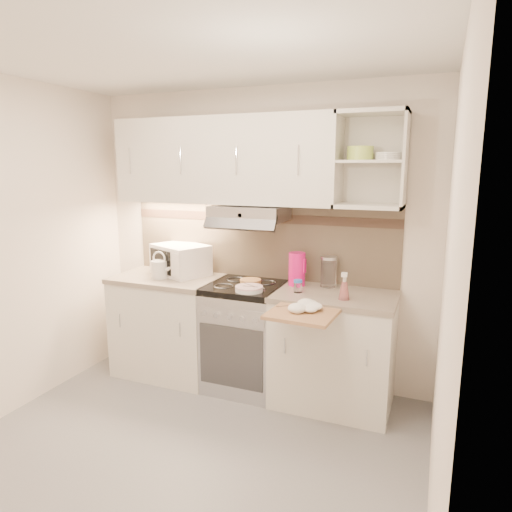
{
  "coord_description": "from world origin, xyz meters",
  "views": [
    {
      "loc": [
        1.44,
        -2.24,
        1.86
      ],
      "look_at": [
        0.16,
        0.95,
        1.18
      ],
      "focal_mm": 32.0,
      "sensor_mm": 36.0,
      "label": 1
    }
  ],
  "objects_px": {
    "electric_range": "(245,336)",
    "microwave": "(181,260)",
    "watering_can": "(160,269)",
    "spray_bottle": "(344,288)",
    "plate_stack": "(249,289)",
    "glass_jar": "(328,272)",
    "pink_pitcher": "(297,269)",
    "cutting_board": "(302,314)"
  },
  "relations": [
    {
      "from": "electric_range",
      "to": "pink_pitcher",
      "type": "relative_size",
      "value": 3.32
    },
    {
      "from": "plate_stack",
      "to": "pink_pitcher",
      "type": "bearing_deg",
      "value": 47.21
    },
    {
      "from": "electric_range",
      "to": "microwave",
      "type": "bearing_deg",
      "value": 170.34
    },
    {
      "from": "microwave",
      "to": "spray_bottle",
      "type": "height_order",
      "value": "microwave"
    },
    {
      "from": "watering_can",
      "to": "plate_stack",
      "type": "xyz_separation_m",
      "value": [
        0.88,
        -0.1,
        -0.06
      ]
    },
    {
      "from": "plate_stack",
      "to": "microwave",
      "type": "bearing_deg",
      "value": 159.49
    },
    {
      "from": "watering_can",
      "to": "pink_pitcher",
      "type": "relative_size",
      "value": 1.03
    },
    {
      "from": "watering_can",
      "to": "pink_pitcher",
      "type": "xyz_separation_m",
      "value": [
        1.17,
        0.21,
        0.05
      ]
    },
    {
      "from": "microwave",
      "to": "pink_pitcher",
      "type": "relative_size",
      "value": 2.13
    },
    {
      "from": "cutting_board",
      "to": "pink_pitcher",
      "type": "bearing_deg",
      "value": 113.83
    },
    {
      "from": "electric_range",
      "to": "plate_stack",
      "type": "height_order",
      "value": "plate_stack"
    },
    {
      "from": "electric_range",
      "to": "pink_pitcher",
      "type": "height_order",
      "value": "pink_pitcher"
    },
    {
      "from": "spray_bottle",
      "to": "cutting_board",
      "type": "xyz_separation_m",
      "value": [
        -0.21,
        -0.35,
        -0.11
      ]
    },
    {
      "from": "watering_can",
      "to": "cutting_board",
      "type": "distance_m",
      "value": 1.45
    },
    {
      "from": "pink_pitcher",
      "to": "glass_jar",
      "type": "xyz_separation_m",
      "value": [
        0.25,
        0.05,
        -0.01
      ]
    },
    {
      "from": "electric_range",
      "to": "microwave",
      "type": "distance_m",
      "value": 0.9
    },
    {
      "from": "plate_stack",
      "to": "glass_jar",
      "type": "relative_size",
      "value": 0.87
    },
    {
      "from": "cutting_board",
      "to": "electric_range",
      "type": "bearing_deg",
      "value": 146.24
    },
    {
      "from": "watering_can",
      "to": "spray_bottle",
      "type": "distance_m",
      "value": 1.61
    },
    {
      "from": "watering_can",
      "to": "spray_bottle",
      "type": "xyz_separation_m",
      "value": [
        1.6,
        -0.05,
        -0.0
      ]
    },
    {
      "from": "electric_range",
      "to": "watering_can",
      "type": "height_order",
      "value": "watering_can"
    },
    {
      "from": "plate_stack",
      "to": "glass_jar",
      "type": "distance_m",
      "value": 0.66
    },
    {
      "from": "spray_bottle",
      "to": "watering_can",
      "type": "bearing_deg",
      "value": 170.68
    },
    {
      "from": "spray_bottle",
      "to": "plate_stack",
      "type": "bearing_deg",
      "value": 176.61
    },
    {
      "from": "glass_jar",
      "to": "plate_stack",
      "type": "bearing_deg",
      "value": -145.99
    },
    {
      "from": "microwave",
      "to": "glass_jar",
      "type": "height_order",
      "value": "microwave"
    },
    {
      "from": "electric_range",
      "to": "plate_stack",
      "type": "relative_size",
      "value": 4.14
    },
    {
      "from": "watering_can",
      "to": "spray_bottle",
      "type": "bearing_deg",
      "value": -3.48
    },
    {
      "from": "glass_jar",
      "to": "electric_range",
      "type": "bearing_deg",
      "value": -164.19
    },
    {
      "from": "pink_pitcher",
      "to": "cutting_board",
      "type": "distance_m",
      "value": 0.67
    },
    {
      "from": "microwave",
      "to": "glass_jar",
      "type": "relative_size",
      "value": 2.32
    },
    {
      "from": "plate_stack",
      "to": "pink_pitcher",
      "type": "height_order",
      "value": "pink_pitcher"
    },
    {
      "from": "plate_stack",
      "to": "pink_pitcher",
      "type": "relative_size",
      "value": 0.8
    },
    {
      "from": "electric_range",
      "to": "cutting_board",
      "type": "xyz_separation_m",
      "value": [
        0.63,
        -0.48,
        0.42
      ]
    },
    {
      "from": "electric_range",
      "to": "cutting_board",
      "type": "distance_m",
      "value": 0.89
    },
    {
      "from": "electric_range",
      "to": "spray_bottle",
      "type": "relative_size",
      "value": 4.16
    },
    {
      "from": "microwave",
      "to": "spray_bottle",
      "type": "relative_size",
      "value": 2.67
    },
    {
      "from": "electric_range",
      "to": "cutting_board",
      "type": "bearing_deg",
      "value": -37.22
    },
    {
      "from": "watering_can",
      "to": "spray_bottle",
      "type": "height_order",
      "value": "watering_can"
    },
    {
      "from": "glass_jar",
      "to": "spray_bottle",
      "type": "xyz_separation_m",
      "value": [
        0.19,
        -0.31,
        -0.04
      ]
    },
    {
      "from": "cutting_board",
      "to": "glass_jar",
      "type": "bearing_deg",
      "value": 91.6
    },
    {
      "from": "plate_stack",
      "to": "electric_range",
      "type": "bearing_deg",
      "value": 121.43
    }
  ]
}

